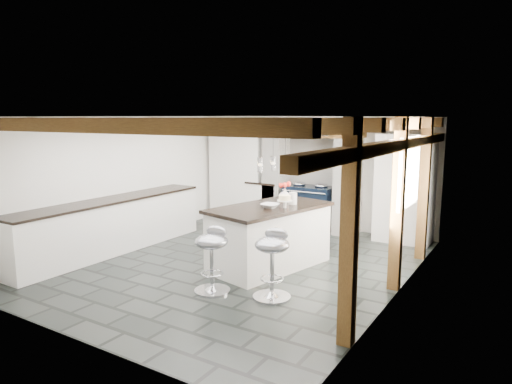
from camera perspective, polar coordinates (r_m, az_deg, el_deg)
The scene contains 6 objects.
ground at distance 7.37m, azimuth -2.33°, elevation -8.84°, with size 6.00×6.00×0.00m, color black.
room_shell at distance 8.61m, azimuth -0.45°, elevation 1.10°, with size 6.00×6.03×6.00m.
range_cooker at distance 9.52m, azimuth 6.72°, elevation -1.84°, with size 1.00×0.63×0.99m.
kitchen_island at distance 7.06m, azimuth 1.74°, elevation -5.49°, with size 1.43×2.12×1.28m.
bar_stool_near at distance 5.83m, azimuth 2.05°, elevation -7.97°, with size 0.53×0.53×0.91m.
bar_stool_far at distance 6.06m, azimuth -5.50°, elevation -7.45°, with size 0.48×0.48×0.88m.
Camera 1 is at (3.93, -5.79, 2.29)m, focal length 32.00 mm.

